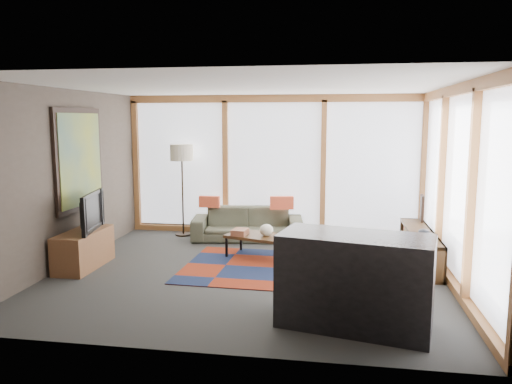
% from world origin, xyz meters
% --- Properties ---
extents(ground, '(5.50, 5.50, 0.00)m').
position_xyz_m(ground, '(0.00, 0.00, 0.00)').
color(ground, '#292A27').
rests_on(ground, ground).
extents(room_envelope, '(5.52, 5.02, 2.62)m').
position_xyz_m(room_envelope, '(0.49, 0.56, 1.54)').
color(room_envelope, '#453B32').
rests_on(room_envelope, ground).
extents(rug, '(3.10, 2.04, 0.01)m').
position_xyz_m(rug, '(0.51, 0.24, 0.01)').
color(rug, maroon).
rests_on(rug, ground).
extents(sofa, '(2.05, 1.02, 0.57)m').
position_xyz_m(sofa, '(-0.41, 1.94, 0.29)').
color(sofa, '#36372A').
rests_on(sofa, ground).
extents(pillow_left, '(0.37, 0.12, 0.21)m').
position_xyz_m(pillow_left, '(-1.11, 1.93, 0.68)').
color(pillow_left, '#D34D2E').
rests_on(pillow_left, sofa).
extents(pillow_right, '(0.43, 0.21, 0.23)m').
position_xyz_m(pillow_right, '(0.21, 1.95, 0.69)').
color(pillow_right, '#D34D2E').
rests_on(pillow_right, sofa).
extents(floor_lamp, '(0.43, 0.43, 1.70)m').
position_xyz_m(floor_lamp, '(-1.66, 2.08, 0.85)').
color(floor_lamp, black).
rests_on(floor_lamp, ground).
extents(coffee_table, '(1.20, 0.86, 0.36)m').
position_xyz_m(coffee_table, '(0.03, 0.78, 0.18)').
color(coffee_table, '#361F11').
rests_on(coffee_table, ground).
extents(book_stack, '(0.26, 0.30, 0.09)m').
position_xyz_m(book_stack, '(-0.31, 0.75, 0.41)').
color(book_stack, brown).
rests_on(book_stack, coffee_table).
extents(vase, '(0.22, 0.22, 0.18)m').
position_xyz_m(vase, '(0.11, 0.76, 0.45)').
color(vase, beige).
rests_on(vase, coffee_table).
extents(bookshelf, '(0.36, 1.99, 0.50)m').
position_xyz_m(bookshelf, '(2.43, 0.87, 0.25)').
color(bookshelf, '#361F11').
rests_on(bookshelf, ground).
extents(bowl_a, '(0.24, 0.24, 0.10)m').
position_xyz_m(bowl_a, '(2.46, 0.30, 0.55)').
color(bowl_a, black).
rests_on(bowl_a, bookshelf).
extents(bowl_b, '(0.18, 0.18, 0.08)m').
position_xyz_m(bowl_b, '(2.43, 0.64, 0.54)').
color(bowl_b, black).
rests_on(bowl_b, bookshelf).
extents(shelf_picture, '(0.07, 0.33, 0.43)m').
position_xyz_m(shelf_picture, '(2.56, 1.66, 0.71)').
color(shelf_picture, black).
rests_on(shelf_picture, bookshelf).
extents(tv_console, '(0.45, 1.08, 0.54)m').
position_xyz_m(tv_console, '(-2.47, -0.14, 0.27)').
color(tv_console, brown).
rests_on(tv_console, ground).
extents(television, '(0.31, 0.99, 0.56)m').
position_xyz_m(television, '(-2.43, -0.09, 0.82)').
color(television, black).
rests_on(television, tv_console).
extents(bar_counter, '(1.67, 1.04, 0.98)m').
position_xyz_m(bar_counter, '(1.38, -1.64, 0.49)').
color(bar_counter, black).
rests_on(bar_counter, ground).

